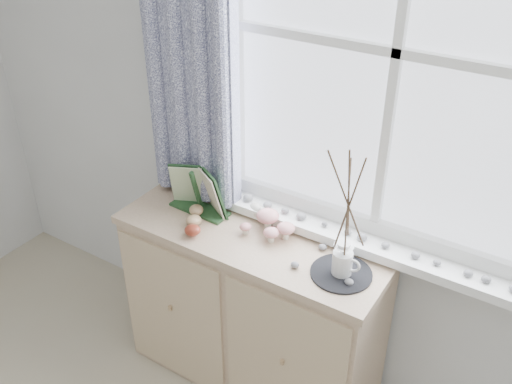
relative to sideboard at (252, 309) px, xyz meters
The scene contains 8 objects.
sideboard is the anchor object (origin of this frame).
botanical_book 0.61m from the sideboard, behind, with size 0.32×0.13×0.23m, color #1D3E20, non-canonical shape.
toadstool_cluster 0.48m from the sideboard, 37.36° to the left, with size 0.22×0.15×0.09m.
wooden_eggs 0.52m from the sideboard, 161.63° to the right, with size 0.14×0.18×0.08m.
songbird_figurine 0.48m from the sideboard, 113.00° to the left, with size 0.14×0.06×0.07m, color silver, non-canonical shape.
crocheted_doily 0.61m from the sideboard, ahead, with size 0.24×0.24×0.01m, color black.
twig_pitcher 0.88m from the sideboard, ahead, with size 0.23×0.23×0.59m.
sideboard_pebbles 0.56m from the sideboard, ahead, with size 0.25×0.19×0.02m.
Camera 1 is at (0.91, 0.11, 2.26)m, focal length 40.00 mm.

